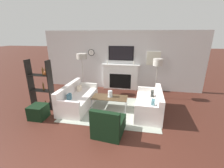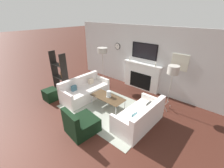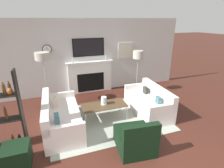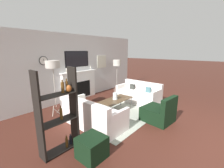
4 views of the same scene
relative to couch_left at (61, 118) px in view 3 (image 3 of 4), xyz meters
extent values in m
cube|color=silver|center=(1.28, 2.29, 1.06)|extent=(7.42, 0.07, 2.70)
cube|color=white|center=(1.28, 2.17, 0.29)|extent=(1.64, 0.16, 1.16)
cube|color=black|center=(1.28, 2.09, 0.12)|extent=(1.02, 0.01, 0.70)
cube|color=white|center=(1.28, 2.15, 0.89)|extent=(1.76, 0.22, 0.04)
cylinder|color=#B2AD9E|center=(0.66, 2.12, 0.96)|extent=(0.04, 0.04, 0.10)
cylinder|color=white|center=(0.66, 2.12, 1.05)|extent=(0.03, 0.03, 0.09)
cylinder|color=#B2AD9E|center=(1.89, 2.12, 0.96)|extent=(0.04, 0.04, 0.10)
cylinder|color=white|center=(1.89, 2.12, 1.05)|extent=(0.03, 0.03, 0.09)
cube|color=black|center=(1.28, 2.24, 1.41)|extent=(1.16, 0.04, 0.65)
cube|color=black|center=(1.28, 2.22, 1.41)|extent=(1.08, 0.01, 0.58)
cylinder|color=black|center=(-0.14, 2.24, 1.42)|extent=(0.31, 0.02, 0.31)
cylinder|color=silver|center=(-0.14, 2.23, 1.42)|extent=(0.26, 0.00, 0.26)
cube|color=black|center=(-0.14, 2.22, 1.45)|extent=(0.01, 0.00, 0.07)
cube|color=beige|center=(2.74, 2.24, 1.22)|extent=(0.60, 0.02, 0.60)
cube|color=#959B8E|center=(1.28, 0.00, -0.29)|extent=(3.16, 2.24, 0.01)
cube|color=silver|center=(0.05, 0.00, -0.07)|extent=(0.89, 1.90, 0.45)
cube|color=silver|center=(-0.31, 0.00, 0.35)|extent=(0.18, 1.89, 0.37)
cube|color=silver|center=(0.06, 0.90, 0.25)|extent=(0.87, 0.11, 0.18)
cube|color=silver|center=(0.04, -0.90, 0.25)|extent=(0.87, 0.11, 0.18)
cube|color=beige|center=(-0.08, 0.42, 0.27)|extent=(0.11, 0.22, 0.21)
cube|color=#406A7B|center=(-0.09, -0.42, 0.26)|extent=(0.11, 0.21, 0.21)
cube|color=silver|center=(2.51, 0.00, -0.06)|extent=(0.87, 1.73, 0.46)
cube|color=silver|center=(2.83, -0.01, 0.34)|extent=(0.22, 1.70, 0.35)
cube|color=white|center=(2.48, -0.80, 0.26)|extent=(0.81, 0.13, 0.18)
cube|color=silver|center=(2.54, 0.80, 0.26)|extent=(0.81, 0.13, 0.18)
cube|color=#3D646B|center=(2.62, -0.38, 0.27)|extent=(0.13, 0.21, 0.20)
cube|color=#2F312D|center=(2.64, 0.37, 0.27)|extent=(0.11, 0.21, 0.21)
cube|color=black|center=(1.45, -1.29, -0.09)|extent=(0.83, 0.89, 0.41)
cube|color=black|center=(1.41, -1.63, 0.31)|extent=(0.76, 0.22, 0.39)
cube|color=#4C3823|center=(1.18, 0.07, 0.14)|extent=(1.24, 0.58, 0.02)
cylinder|color=#B7B7BC|center=(0.60, -0.18, -0.08)|extent=(0.02, 0.02, 0.42)
cylinder|color=#B7B7BC|center=(1.76, -0.18, -0.08)|extent=(0.02, 0.02, 0.42)
cylinder|color=#B7B7BC|center=(0.60, 0.32, -0.08)|extent=(0.02, 0.02, 0.42)
cylinder|color=#B7B7BC|center=(1.76, 0.32, -0.08)|extent=(0.02, 0.02, 0.42)
cylinder|color=silver|center=(1.19, 0.12, 0.26)|extent=(0.15, 0.15, 0.22)
cylinder|color=silver|center=(1.19, 0.12, 0.21)|extent=(0.08, 0.08, 0.12)
cylinder|color=silver|center=(1.19, 0.12, 0.15)|extent=(0.18, 0.18, 0.01)
cylinder|color=#9E998E|center=(-0.18, 1.40, -0.15)|extent=(0.09, 0.23, 0.29)
cylinder|color=#9E998E|center=(-0.37, 1.44, -0.15)|extent=(0.17, 0.19, 0.29)
cylinder|color=#9E998E|center=(-0.31, 1.26, -0.15)|extent=(0.23, 0.07, 0.29)
cylinder|color=#9E998E|center=(-0.29, 1.37, 0.62)|extent=(0.02, 0.02, 1.26)
cylinder|color=#B2ADA3|center=(-0.29, 1.37, 1.36)|extent=(0.43, 0.43, 0.22)
cylinder|color=#9E998E|center=(2.95, 1.40, -0.17)|extent=(0.09, 0.23, 0.26)
cylinder|color=#9E998E|center=(2.76, 1.44, -0.17)|extent=(0.17, 0.19, 0.26)
cylinder|color=#9E998E|center=(2.82, 1.26, -0.17)|extent=(0.23, 0.07, 0.26)
cylinder|color=#9E998E|center=(2.84, 1.37, 0.51)|extent=(0.02, 0.02, 1.11)
cylinder|color=#B2ADA3|center=(2.84, 1.37, 1.20)|extent=(0.36, 0.36, 0.27)
cube|color=black|center=(-0.78, -0.32, 0.58)|extent=(0.04, 0.28, 1.74)
cube|color=black|center=(-1.16, -0.32, -0.26)|extent=(0.80, 0.28, 0.02)
cube|color=black|center=(-1.16, -0.32, 0.38)|extent=(0.80, 0.28, 0.01)
cylinder|color=black|center=(-0.92, -0.33, -0.16)|extent=(0.06, 0.06, 0.19)
cylinder|color=black|center=(-0.92, -0.33, -0.05)|extent=(0.03, 0.03, 0.05)
cylinder|color=brown|center=(-1.01, -0.31, 1.04)|extent=(0.06, 0.06, 0.21)
cylinder|color=brown|center=(-1.01, -0.31, 1.18)|extent=(0.03, 0.03, 0.05)
cylinder|color=brown|center=(-0.91, -0.30, 1.05)|extent=(0.05, 0.05, 0.22)
cylinder|color=brown|center=(-0.91, -0.30, 1.18)|extent=(0.02, 0.02, 0.05)
cylinder|color=brown|center=(-1.05, -0.37, -0.15)|extent=(0.06, 0.06, 0.22)
cylinder|color=brown|center=(-1.05, -0.37, -0.01)|extent=(0.03, 0.03, 0.05)
cylinder|color=brown|center=(-1.08, -0.30, 0.50)|extent=(0.06, 0.06, 0.23)
cylinder|color=brown|center=(-1.08, -0.30, 0.64)|extent=(0.03, 0.03, 0.06)
ellipsoid|color=#964B1E|center=(-0.90, -0.36, 1.01)|extent=(0.11, 0.11, 0.15)
cube|color=black|center=(-0.88, -0.98, -0.07)|extent=(0.49, 0.49, 0.44)
camera|label=1|loc=(2.16, -4.66, 2.23)|focal=24.00mm
camera|label=2|loc=(4.29, -3.29, 2.85)|focal=24.00mm
camera|label=3|loc=(-0.05, -4.07, 2.36)|focal=28.00mm
camera|label=4|loc=(-2.58, -2.94, 1.78)|focal=24.00mm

